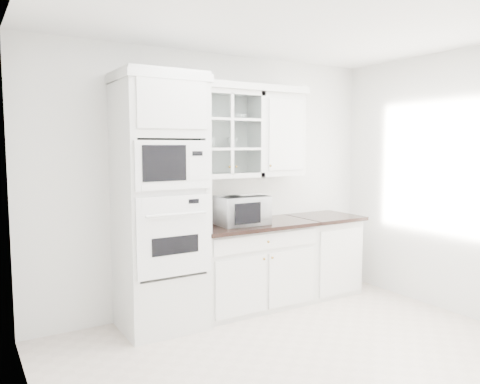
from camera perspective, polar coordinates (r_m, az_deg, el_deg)
ground at (r=3.97m, az=9.73°, el=-20.23°), size 4.00×3.50×0.01m
room_shell at (r=3.91m, az=6.01°, el=6.31°), size 4.00×3.50×2.70m
oven_column at (r=4.44m, az=-9.69°, el=-1.32°), size 0.76×0.68×2.40m
base_cabinet_run at (r=5.06m, az=1.36°, el=-8.85°), size 1.32×0.67×0.92m
extra_base_cabinet at (r=5.65m, az=10.01°, el=-7.40°), size 0.72×0.67×0.92m
upper_cabinet_glass at (r=4.89m, az=-1.96°, el=7.04°), size 0.80×0.33×0.90m
upper_cabinet_solid at (r=5.25m, az=4.53°, el=6.94°), size 0.55×0.33×0.90m
crown_molding at (r=4.85m, az=-2.94°, el=12.79°), size 2.14×0.38×0.07m
countertop_microwave at (r=4.84m, az=0.19°, el=-2.22°), size 0.54×0.46×0.30m
bowl_a at (r=4.82m, az=-4.02°, el=9.28°), size 0.26×0.26×0.05m
bowl_b at (r=5.00m, az=-0.17°, el=9.16°), size 0.21×0.21×0.05m
cup_a at (r=4.80m, az=-3.89°, el=6.05°), size 0.15×0.15×0.11m
cup_b at (r=4.95m, az=-0.95°, el=6.01°), size 0.14×0.14×0.10m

